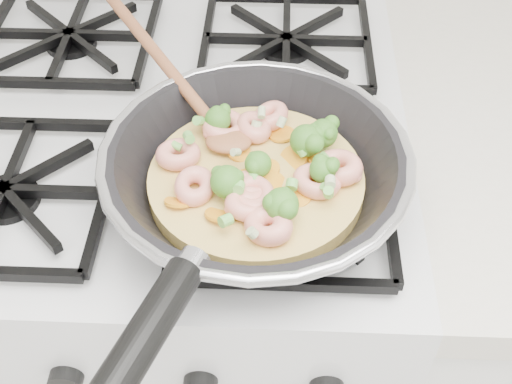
{
  "coord_description": "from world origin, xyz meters",
  "views": [
    {
      "loc": [
        0.14,
        1.06,
        1.44
      ],
      "look_at": [
        0.12,
        1.55,
        0.93
      ],
      "focal_mm": 47.43,
      "sensor_mm": 36.0,
      "label": 1
    }
  ],
  "objects": [
    {
      "name": "stove",
      "position": [
        0.0,
        1.7,
        0.46
      ],
      "size": [
        0.6,
        0.6,
        0.92
      ],
      "color": "silver",
      "rests_on": "ground"
    },
    {
      "name": "skillet",
      "position": [
        0.12,
        1.54,
        0.96
      ],
      "size": [
        0.35,
        0.57,
        0.1
      ],
      "rotation": [
        0.0,
        0.0,
        0.08
      ],
      "color": "black",
      "rests_on": "stove"
    }
  ]
}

